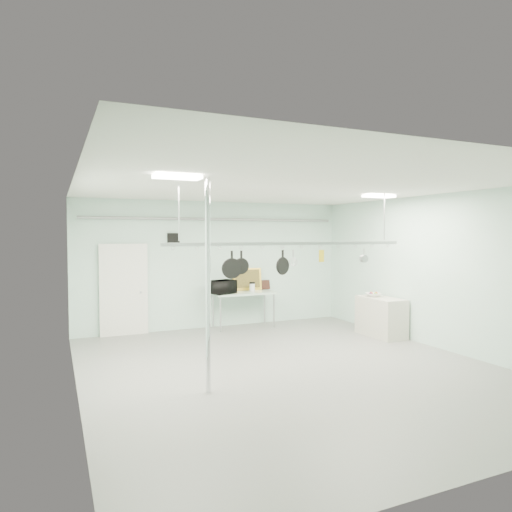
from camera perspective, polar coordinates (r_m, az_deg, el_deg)
name	(u,v)px	position (r m, az deg, el deg)	size (l,w,h in m)	color
floor	(290,368)	(8.33, 4.24, -13.80)	(8.00, 8.00, 0.00)	gray
ceiling	(290,187)	(8.03, 4.32, 8.60)	(7.00, 8.00, 0.02)	silver
back_wall	(216,264)	(11.68, -5.02, -1.06)	(7.00, 0.02, 3.20)	silver
right_wall	(439,272)	(10.14, 21.94, -1.82)	(0.02, 8.00, 3.20)	silver
door	(124,291)	(11.15, -16.20, -4.18)	(1.10, 0.10, 2.20)	silver
wall_vent	(173,239)	(11.33, -10.28, 2.08)	(0.30, 0.04, 0.30)	black
conduit_pipe	(217,219)	(11.57, -4.90, 4.60)	(0.07, 0.07, 6.60)	gray
chrome_pole	(208,286)	(6.80, -6.02, -3.76)	(0.08, 0.08, 3.20)	silver
prep_table	(244,295)	(11.60, -1.56, -4.89)	(1.60, 0.70, 0.91)	#AECDB6
side_cabinet	(381,317)	(11.08, 15.35, -7.34)	(0.60, 1.20, 0.90)	beige
pot_rack	(292,242)	(8.34, 4.53, 1.77)	(4.80, 0.06, 1.00)	#B7B7BC
light_panel_left	(177,177)	(6.48, -9.81, 9.73)	(0.65, 0.30, 0.05)	white
light_panel_right	(379,196)	(9.85, 15.11, 7.24)	(0.65, 0.30, 0.05)	white
microwave	(223,287)	(11.27, -4.19, -3.89)	(0.61, 0.41, 0.34)	black
coffee_canister	(252,288)	(11.70, -0.48, -3.96)	(0.14, 0.14, 0.20)	silver
painting_large	(247,279)	(11.92, -1.13, -2.93)	(0.78, 0.05, 0.58)	gold
painting_small	(264,285)	(12.14, 1.07, -3.61)	(0.30, 0.04, 0.25)	black
fruit_bowl	(373,295)	(11.12, 14.45, -4.72)	(0.36, 0.36, 0.09)	silver
skillet_left	(232,265)	(7.87, -3.04, -1.11)	(0.35, 0.06, 0.49)	black
skillet_mid	(241,262)	(7.93, -1.85, -0.73)	(0.28, 0.06, 0.39)	black
skillet_right	(283,262)	(8.27, 3.35, -0.74)	(0.32, 0.06, 0.43)	black
whisk	(293,258)	(8.37, 4.68, -0.31)	(0.15, 0.15, 0.32)	#A3A5A8
grater	(321,256)	(8.67, 8.18, 0.02)	(0.10, 0.02, 0.25)	gold
saucepan	(364,256)	(9.23, 13.32, 0.06)	(0.15, 0.09, 0.27)	#A2A3A7
fruit_cluster	(373,293)	(11.12, 14.45, -4.52)	(0.24, 0.24, 0.09)	#B62910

